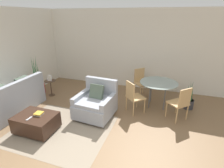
{
  "coord_description": "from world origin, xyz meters",
  "views": [
    {
      "loc": [
        1.23,
        -2.26,
        2.52
      ],
      "look_at": [
        -0.19,
        1.99,
        0.75
      ],
      "focal_mm": 28.0,
      "sensor_mm": 36.0,
      "label": 1
    }
  ],
  "objects_px": {
    "ottoman": "(36,122)",
    "tv_remote_primary": "(29,118)",
    "picture_frame": "(50,78)",
    "dining_table": "(158,85)",
    "book_stack": "(39,114)",
    "armchair": "(96,104)",
    "dining_chair_far_left": "(141,80)",
    "potted_plant_small": "(189,102)",
    "couch": "(11,102)",
    "dining_chair_near_left": "(133,95)",
    "dining_chair_near_right": "(181,102)",
    "side_table": "(51,85)",
    "potted_plant": "(38,86)"
  },
  "relations": [
    {
      "from": "side_table",
      "to": "potted_plant_small",
      "type": "height_order",
      "value": "potted_plant_small"
    },
    {
      "from": "dining_table",
      "to": "dining_chair_near_left",
      "type": "relative_size",
      "value": 1.19
    },
    {
      "from": "ottoman",
      "to": "dining_chair_near_left",
      "type": "xyz_separation_m",
      "value": [
        1.92,
        1.53,
        0.29
      ]
    },
    {
      "from": "side_table",
      "to": "picture_frame",
      "type": "xyz_separation_m",
      "value": [
        0.0,
        -0.0,
        0.25
      ]
    },
    {
      "from": "picture_frame",
      "to": "dining_table",
      "type": "relative_size",
      "value": 0.18
    },
    {
      "from": "book_stack",
      "to": "dining_chair_near_right",
      "type": "distance_m",
      "value": 3.4
    },
    {
      "from": "armchair",
      "to": "dining_chair_near_left",
      "type": "height_order",
      "value": "armchair"
    },
    {
      "from": "couch",
      "to": "potted_plant_small",
      "type": "bearing_deg",
      "value": 21.6
    },
    {
      "from": "ottoman",
      "to": "dining_chair_far_left",
      "type": "relative_size",
      "value": 0.99
    },
    {
      "from": "book_stack",
      "to": "dining_table",
      "type": "bearing_deg",
      "value": 40.31
    },
    {
      "from": "picture_frame",
      "to": "dining_chair_near_right",
      "type": "xyz_separation_m",
      "value": [
        4.02,
        -0.22,
        -0.1
      ]
    },
    {
      "from": "dining_chair_near_right",
      "to": "dining_chair_near_left",
      "type": "bearing_deg",
      "value": 180.0
    },
    {
      "from": "dining_table",
      "to": "couch",
      "type": "bearing_deg",
      "value": -155.59
    },
    {
      "from": "side_table",
      "to": "dining_chair_near_right",
      "type": "bearing_deg",
      "value": -3.16
    },
    {
      "from": "couch",
      "to": "side_table",
      "type": "xyz_separation_m",
      "value": [
        0.31,
        1.31,
        0.04
      ]
    },
    {
      "from": "couch",
      "to": "ottoman",
      "type": "xyz_separation_m",
      "value": [
        1.2,
        -0.44,
        -0.1
      ]
    },
    {
      "from": "tv_remote_primary",
      "to": "side_table",
      "type": "xyz_separation_m",
      "value": [
        -0.87,
        1.9,
        -0.05
      ]
    },
    {
      "from": "ottoman",
      "to": "couch",
      "type": "bearing_deg",
      "value": 159.94
    },
    {
      "from": "ottoman",
      "to": "picture_frame",
      "type": "relative_size",
      "value": 4.71
    },
    {
      "from": "couch",
      "to": "dining_chair_far_left",
      "type": "relative_size",
      "value": 2.11
    },
    {
      "from": "ottoman",
      "to": "tv_remote_primary",
      "type": "relative_size",
      "value": 5.6
    },
    {
      "from": "armchair",
      "to": "side_table",
      "type": "height_order",
      "value": "armchair"
    },
    {
      "from": "armchair",
      "to": "ottoman",
      "type": "bearing_deg",
      "value": -134.45
    },
    {
      "from": "couch",
      "to": "potted_plant_small",
      "type": "relative_size",
      "value": 2.22
    },
    {
      "from": "dining_chair_near_left",
      "to": "potted_plant_small",
      "type": "height_order",
      "value": "dining_chair_near_left"
    },
    {
      "from": "ottoman",
      "to": "side_table",
      "type": "bearing_deg",
      "value": 117.01
    },
    {
      "from": "armchair",
      "to": "dining_table",
      "type": "distance_m",
      "value": 1.87
    },
    {
      "from": "couch",
      "to": "potted_plant",
      "type": "height_order",
      "value": "potted_plant"
    },
    {
      "from": "couch",
      "to": "dining_chair_near_left",
      "type": "height_order",
      "value": "couch"
    },
    {
      "from": "dining_chair_far_left",
      "to": "potted_plant_small",
      "type": "distance_m",
      "value": 1.59
    },
    {
      "from": "potted_plant",
      "to": "potted_plant_small",
      "type": "bearing_deg",
      "value": 6.19
    },
    {
      "from": "potted_plant",
      "to": "dining_chair_near_right",
      "type": "relative_size",
      "value": 1.47
    },
    {
      "from": "book_stack",
      "to": "dining_chair_far_left",
      "type": "bearing_deg",
      "value": 55.41
    },
    {
      "from": "picture_frame",
      "to": "potted_plant_small",
      "type": "distance_m",
      "value": 4.35
    },
    {
      "from": "dining_chair_near_left",
      "to": "potted_plant_small",
      "type": "bearing_deg",
      "value": 26.41
    },
    {
      "from": "book_stack",
      "to": "dining_table",
      "type": "height_order",
      "value": "dining_table"
    },
    {
      "from": "picture_frame",
      "to": "dining_table",
      "type": "distance_m",
      "value": 3.44
    },
    {
      "from": "book_stack",
      "to": "dining_chair_far_left",
      "type": "distance_m",
      "value": 3.27
    },
    {
      "from": "tv_remote_primary",
      "to": "dining_chair_near_right",
      "type": "xyz_separation_m",
      "value": [
        3.16,
        1.68,
        0.1
      ]
    },
    {
      "from": "couch",
      "to": "side_table",
      "type": "bearing_deg",
      "value": 76.64
    },
    {
      "from": "potted_plant",
      "to": "picture_frame",
      "type": "xyz_separation_m",
      "value": [
        0.5,
        0.01,
        0.35
      ]
    },
    {
      "from": "dining_chair_near_left",
      "to": "dining_chair_near_right",
      "type": "xyz_separation_m",
      "value": [
        1.21,
        0.0,
        0.0
      ]
    },
    {
      "from": "side_table",
      "to": "dining_chair_near_right",
      "type": "height_order",
      "value": "dining_chair_near_right"
    },
    {
      "from": "potted_plant",
      "to": "dining_chair_near_right",
      "type": "distance_m",
      "value": 4.54
    },
    {
      "from": "picture_frame",
      "to": "dining_chair_far_left",
      "type": "height_order",
      "value": "dining_chair_far_left"
    },
    {
      "from": "ottoman",
      "to": "dining_chair_near_left",
      "type": "distance_m",
      "value": 2.48
    },
    {
      "from": "armchair",
      "to": "tv_remote_primary",
      "type": "distance_m",
      "value": 1.61
    },
    {
      "from": "dining_table",
      "to": "dining_chair_far_left",
      "type": "xyz_separation_m",
      "value": [
        -0.6,
        0.6,
        -0.14
      ]
    },
    {
      "from": "couch",
      "to": "potted_plant_small",
      "type": "distance_m",
      "value": 4.96
    },
    {
      "from": "book_stack",
      "to": "side_table",
      "type": "height_order",
      "value": "side_table"
    }
  ]
}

